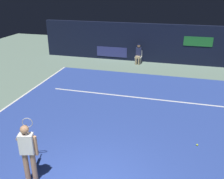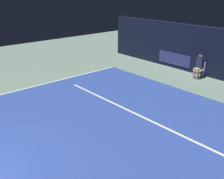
% 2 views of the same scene
% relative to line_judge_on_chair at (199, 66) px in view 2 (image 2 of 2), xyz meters
% --- Properties ---
extents(ground_plane, '(30.90, 30.90, 0.00)m').
position_rel_line_judge_on_chair_xyz_m(ground_plane, '(0.67, -7.41, -0.69)').
color(ground_plane, slate).
extents(court_surface, '(10.42, 10.72, 0.01)m').
position_rel_line_judge_on_chair_xyz_m(court_surface, '(0.67, -7.41, -0.68)').
color(court_surface, '#2D479E').
rests_on(court_surface, ground).
extents(line_sideline_right, '(0.10, 10.72, 0.01)m').
position_rel_line_judge_on_chair_xyz_m(line_sideline_right, '(-4.48, -7.41, -0.67)').
color(line_sideline_right, white).
rests_on(line_sideline_right, court_surface).
extents(line_service, '(8.13, 0.10, 0.01)m').
position_rel_line_judge_on_chair_xyz_m(line_service, '(0.67, -5.54, -0.67)').
color(line_service, white).
rests_on(line_service, court_surface).
extents(back_wall, '(15.33, 0.33, 2.60)m').
position_rel_line_judge_on_chair_xyz_m(back_wall, '(0.67, 0.74, 0.61)').
color(back_wall, black).
rests_on(back_wall, ground).
extents(line_judge_on_chair, '(0.46, 0.54, 1.32)m').
position_rel_line_judge_on_chair_xyz_m(line_judge_on_chair, '(0.00, 0.00, 0.00)').
color(line_judge_on_chair, white).
rests_on(line_judge_on_chair, ground).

